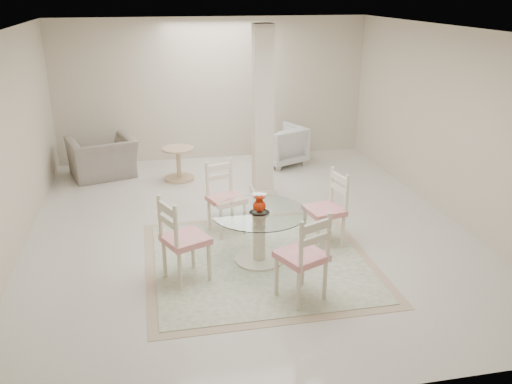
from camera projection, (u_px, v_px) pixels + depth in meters
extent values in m
plane|color=beige|center=(248.00, 227.00, 7.70)|extent=(7.00, 7.00, 0.00)
cube|color=beige|center=(213.00, 90.00, 10.43)|extent=(6.00, 0.02, 2.70)
cube|color=beige|center=(334.00, 252.00, 4.02)|extent=(6.00, 0.02, 2.70)
cube|color=beige|center=(8.00, 147.00, 6.66)|extent=(0.02, 7.00, 2.70)
cube|color=beige|center=(452.00, 124.00, 7.79)|extent=(0.02, 7.00, 2.70)
cube|color=white|center=(246.00, 30.00, 6.75)|extent=(6.00, 7.00, 0.02)
cube|color=beige|center=(263.00, 113.00, 8.51)|extent=(0.30, 0.30, 2.70)
cube|color=tan|center=(259.00, 261.00, 6.73)|extent=(2.78, 2.78, 0.01)
cube|color=#E8E5C5|center=(259.00, 261.00, 6.73)|extent=(2.55, 2.55, 0.01)
cylinder|color=beige|center=(259.00, 260.00, 6.73)|extent=(0.60, 0.60, 0.04)
cylinder|color=beige|center=(259.00, 236.00, 6.61)|extent=(0.15, 0.15, 0.62)
cylinder|color=beige|center=(259.00, 214.00, 6.51)|extent=(0.25, 0.25, 0.02)
cylinder|color=white|center=(259.00, 212.00, 6.50)|extent=(1.16, 1.16, 0.01)
ellipsoid|color=#AE1F05|center=(259.00, 206.00, 6.47)|extent=(0.16, 0.16, 0.15)
cylinder|color=#AE1F05|center=(259.00, 199.00, 6.44)|extent=(0.09, 0.09, 0.04)
cylinder|color=#AE1F05|center=(259.00, 196.00, 6.43)|extent=(0.14, 0.14, 0.02)
ellipsoid|color=white|center=(259.00, 195.00, 6.42)|extent=(0.09, 0.09, 0.04)
ellipsoid|color=white|center=(263.00, 195.00, 6.45)|extent=(0.09, 0.09, 0.04)
ellipsoid|color=white|center=(255.00, 195.00, 6.44)|extent=(0.09, 0.09, 0.04)
cylinder|color=#F6ECCA|center=(304.00, 226.00, 7.16)|extent=(0.04, 0.04, 0.47)
cylinder|color=#F6ECCA|center=(318.00, 237.00, 6.84)|extent=(0.04, 0.04, 0.47)
cylinder|color=#F6ECCA|center=(328.00, 222.00, 7.29)|extent=(0.04, 0.04, 0.47)
cylinder|color=#F6ECCA|center=(343.00, 233.00, 6.98)|extent=(0.04, 0.04, 0.47)
cube|color=red|center=(324.00, 210.00, 6.97)|extent=(0.53, 0.53, 0.07)
cube|color=#F6ECCA|center=(339.00, 184.00, 6.93)|extent=(0.12, 0.41, 0.55)
cylinder|color=beige|center=(221.00, 225.00, 7.21)|extent=(0.04, 0.04, 0.46)
cylinder|color=beige|center=(245.00, 219.00, 7.38)|extent=(0.04, 0.04, 0.46)
cylinder|color=beige|center=(209.00, 216.00, 7.50)|extent=(0.04, 0.04, 0.46)
cylinder|color=beige|center=(232.00, 211.00, 7.67)|extent=(0.04, 0.04, 0.46)
cube|color=red|center=(226.00, 200.00, 7.34)|extent=(0.56, 0.56, 0.07)
cube|color=beige|center=(219.00, 172.00, 7.39)|extent=(0.39, 0.17, 0.54)
cylinder|color=beige|center=(209.00, 263.00, 6.19)|extent=(0.05, 0.05, 0.48)
cylinder|color=beige|center=(193.00, 251.00, 6.48)|extent=(0.05, 0.05, 0.48)
cylinder|color=beige|center=(180.00, 272.00, 5.99)|extent=(0.05, 0.05, 0.48)
cylinder|color=beige|center=(165.00, 259.00, 6.27)|extent=(0.05, 0.05, 0.48)
cube|color=#B21314|center=(186.00, 239.00, 6.14)|extent=(0.61, 0.61, 0.07)
cube|color=beige|center=(167.00, 215.00, 5.90)|extent=(0.21, 0.40, 0.56)
cylinder|color=beige|center=(303.00, 267.00, 6.11)|extent=(0.05, 0.05, 0.48)
cylinder|color=beige|center=(277.00, 277.00, 5.90)|extent=(0.05, 0.05, 0.48)
cylinder|color=beige|center=(325.00, 280.00, 5.82)|extent=(0.05, 0.05, 0.48)
cylinder|color=beige|center=(298.00, 291.00, 5.62)|extent=(0.05, 0.05, 0.48)
cube|color=red|center=(301.00, 256.00, 5.77)|extent=(0.60, 0.60, 0.07)
cube|color=beige|center=(316.00, 233.00, 5.49)|extent=(0.40, 0.21, 0.56)
imported|color=gray|center=(102.00, 158.00, 9.64)|extent=(1.33, 1.24, 0.71)
imported|color=white|center=(281.00, 145.00, 10.36)|extent=(1.05, 1.06, 0.74)
cylinder|color=tan|center=(179.00, 178.00, 9.62)|extent=(0.53, 0.53, 0.04)
cylinder|color=tan|center=(179.00, 164.00, 9.52)|extent=(0.08, 0.08, 0.51)
cylinder|color=tan|center=(178.00, 149.00, 9.43)|extent=(0.56, 0.56, 0.03)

